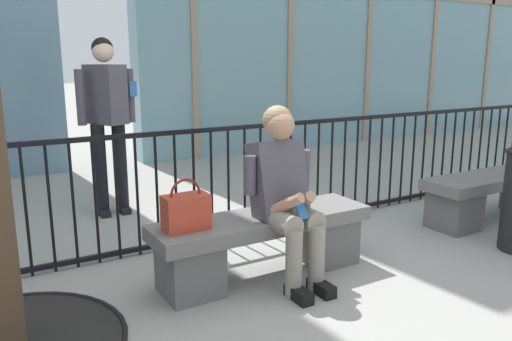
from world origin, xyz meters
TOP-DOWN VIEW (x-y plane):
  - ground_plane at (0.00, 0.00)m, footprint 60.00×60.00m
  - stone_bench at (0.00, 0.00)m, footprint 1.60×0.44m
  - seated_person_with_phone at (0.09, -0.13)m, footprint 0.52×0.66m
  - handbag_on_bench at (-0.58, -0.01)m, footprint 0.29×0.16m
  - bystander_at_railing at (-0.52, 2.05)m, footprint 0.55×0.44m
  - plaza_railing at (0.00, 0.83)m, footprint 8.25×0.04m
  - stone_bench_far at (2.57, -0.01)m, footprint 1.60×0.44m

SIDE VIEW (x-z plane):
  - ground_plane at x=0.00m, z-range 0.00..0.00m
  - stone_bench at x=0.00m, z-range 0.05..0.50m
  - stone_bench_far at x=2.57m, z-range 0.05..0.50m
  - plaza_railing at x=0.00m, z-range 0.01..0.98m
  - handbag_on_bench at x=-0.58m, z-range 0.40..0.74m
  - seated_person_with_phone at x=0.09m, z-range 0.04..1.26m
  - bystander_at_railing at x=-0.52m, z-range 0.15..1.86m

